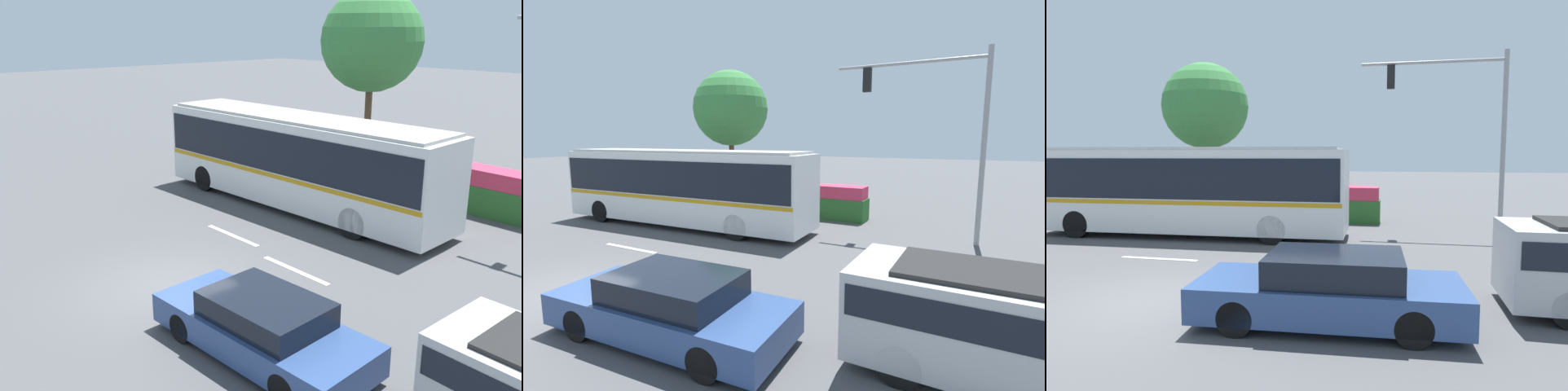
{
  "view_description": "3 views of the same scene",
  "coord_description": "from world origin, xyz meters",
  "views": [
    {
      "loc": [
        11.41,
        -7.02,
        6.36
      ],
      "look_at": [
        0.57,
        2.54,
        2.0
      ],
      "focal_mm": 39.31,
      "sensor_mm": 36.0,
      "label": 1
    },
    {
      "loc": [
        8.99,
        -5.35,
        3.79
      ],
      "look_at": [
        2.96,
        6.0,
        1.85
      ],
      "focal_mm": 26.01,
      "sensor_mm": 36.0,
      "label": 2
    },
    {
      "loc": [
        5.01,
        -7.87,
        3.04
      ],
      "look_at": [
        2.25,
        5.58,
        1.73
      ],
      "focal_mm": 29.74,
      "sensor_mm": 36.0,
      "label": 3
    }
  ],
  "objects": [
    {
      "name": "lane_stripe_mid",
      "position": [
        -1.71,
        3.38,
        0.01
      ],
      "size": [
        2.4,
        0.16,
        0.01
      ],
      "primitive_type": "cube",
      "color": "silver",
      "rests_on": "ground"
    },
    {
      "name": "street_tree_left",
      "position": [
        -5.11,
        14.17,
        5.62
      ],
      "size": [
        4.58,
        4.58,
        7.93
      ],
      "color": "brown",
      "rests_on": "ground"
    },
    {
      "name": "sedan_foreground",
      "position": [
        3.89,
        -0.35,
        0.61
      ],
      "size": [
        4.87,
        2.13,
        1.28
      ],
      "rotation": [
        0.0,
        0.0,
        3.19
      ],
      "color": "navy",
      "rests_on": "ground"
    },
    {
      "name": "ground_plane",
      "position": [
        0.0,
        0.0,
        0.0
      ],
      "size": [
        140.0,
        140.0,
        0.0
      ],
      "primitive_type": "plane",
      "color": "#4C4C4F"
    },
    {
      "name": "city_bus",
      "position": [
        -2.5,
        6.99,
        1.88
      ],
      "size": [
        11.77,
        2.9,
        3.3
      ],
      "rotation": [
        0.0,
        0.0,
        3.18
      ],
      "color": "silver",
      "rests_on": "ground"
    },
    {
      "name": "flowering_hedge",
      "position": [
        1.11,
        11.39,
        0.79
      ],
      "size": [
        6.48,
        1.09,
        1.6
      ],
      "color": "#286028",
      "rests_on": "ground"
    },
    {
      "name": "lane_stripe_near",
      "position": [
        1.45,
        2.99,
        0.01
      ],
      "size": [
        2.4,
        0.16,
        0.01
      ],
      "primitive_type": "cube",
      "color": "silver",
      "rests_on": "ground"
    },
    {
      "name": "suv_left_lane",
      "position": [
        9.5,
        1.04,
        1.03
      ],
      "size": [
        4.82,
        1.99,
        1.78
      ],
      "rotation": [
        0.0,
        0.0,
        3.13
      ],
      "color": "#B2B5B7",
      "rests_on": "ground"
    },
    {
      "name": "traffic_light_pole",
      "position": [
        7.66,
        9.48,
        4.54
      ],
      "size": [
        5.4,
        0.24,
        6.88
      ],
      "rotation": [
        0.0,
        0.0,
        3.14
      ],
      "color": "gray",
      "rests_on": "ground"
    }
  ]
}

